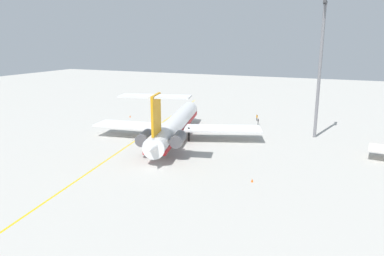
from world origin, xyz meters
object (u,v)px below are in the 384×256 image
main_jetliner (174,125)px  ground_crew_near_nose (257,117)px  ground_crew_near_tail (258,121)px  safety_cone_nose (252,180)px  light_mast (320,66)px  safety_cone_wingtip (130,116)px

main_jetliner → ground_crew_near_nose: main_jetliner is taller
ground_crew_near_tail → safety_cone_nose: bearing=-106.2°
light_mast → ground_crew_near_tail: bearing=-115.8°
main_jetliner → ground_crew_near_nose: bearing=-37.4°
main_jetliner → ground_crew_near_nose: size_ratio=24.57×
safety_cone_nose → light_mast: 36.55m
safety_cone_nose → light_mast: bearing=168.9°
safety_cone_wingtip → main_jetliner: bearing=52.5°
safety_cone_nose → safety_cone_wingtip: (-34.47, -44.45, 0.00)m
main_jetliner → ground_crew_near_tail: main_jetliner is taller
ground_crew_near_nose → light_mast: size_ratio=0.06×
safety_cone_wingtip → light_mast: 53.22m
light_mast → safety_cone_nose: bearing=-11.1°
main_jetliner → light_mast: 34.44m
main_jetliner → safety_cone_nose: bearing=-142.0°
main_jetliner → ground_crew_near_tail: bearing=-44.8°
ground_crew_near_tail → safety_cone_wingtip: 36.35m
ground_crew_near_tail → main_jetliner: bearing=-149.2°
ground_crew_near_tail → safety_cone_nose: size_ratio=3.28×
main_jetliner → safety_cone_wingtip: size_ratio=77.07×
light_mast → ground_crew_near_nose: bearing=-126.6°
ground_crew_near_nose → safety_cone_wingtip: 35.91m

